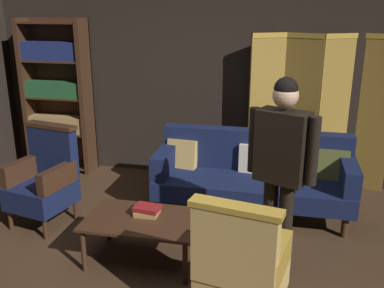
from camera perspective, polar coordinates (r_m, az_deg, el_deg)
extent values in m
plane|color=#3D2819|center=(3.88, -2.64, -17.14)|extent=(10.00, 10.00, 0.00)
cube|color=black|center=(5.64, 3.64, 9.43)|extent=(7.20, 0.10, 2.80)
cube|color=olive|center=(5.49, 9.59, 4.19)|extent=(0.41, 0.26, 1.90)
cube|color=#B78E33|center=(5.35, 10.11, 13.80)|extent=(0.42, 0.27, 0.06)
cube|color=olive|center=(5.52, 13.88, 3.99)|extent=(0.44, 0.20, 1.90)
cube|color=#B78E33|center=(5.38, 14.63, 13.54)|extent=(0.44, 0.21, 0.06)
cube|color=olive|center=(5.57, 18.15, 3.75)|extent=(0.42, 0.25, 1.90)
cube|color=#B78E33|center=(5.43, 19.10, 13.18)|extent=(0.42, 0.26, 0.06)
cube|color=olive|center=(5.67, 22.34, 3.53)|extent=(0.45, 0.16, 1.90)
cube|color=#B78E33|center=(5.54, 23.48, 12.77)|extent=(0.45, 0.17, 0.06)
cube|color=#382114|center=(6.37, -20.46, 5.90)|extent=(0.06, 0.32, 2.05)
cube|color=#382114|center=(5.97, -13.59, 5.77)|extent=(0.06, 0.32, 2.05)
cube|color=#382114|center=(6.29, -16.48, 6.14)|extent=(0.90, 0.02, 2.05)
cube|color=#382114|center=(6.42, -16.36, -2.59)|extent=(0.86, 0.30, 0.02)
cube|color=#382114|center=(6.27, -16.74, 1.54)|extent=(0.86, 0.30, 0.02)
cube|color=#9E7A47|center=(6.22, -16.92, 2.54)|extent=(0.78, 0.22, 0.21)
cube|color=#382114|center=(6.16, -17.14, 5.85)|extent=(0.86, 0.30, 0.02)
cube|color=#1E4C28|center=(6.12, -17.32, 6.84)|extent=(0.78, 0.22, 0.20)
cube|color=#382114|center=(6.08, -17.56, 10.29)|extent=(0.86, 0.30, 0.02)
cube|color=navy|center=(6.05, -17.77, 11.48)|extent=(0.78, 0.22, 0.24)
cube|color=#382114|center=(6.04, -18.00, 14.82)|extent=(0.86, 0.30, 0.02)
cylinder|color=#382114|center=(4.79, -4.08, -8.37)|extent=(0.07, 0.07, 0.22)
cylinder|color=#382114|center=(4.67, 19.28, -10.14)|extent=(0.07, 0.07, 0.22)
cylinder|color=#382114|center=(5.32, -2.26, -5.58)|extent=(0.07, 0.07, 0.22)
cylinder|color=#382114|center=(5.21, 18.58, -7.08)|extent=(0.07, 0.07, 0.22)
cube|color=#111938|center=(4.82, 7.85, -5.60)|extent=(2.10, 0.76, 0.20)
cube|color=#111938|center=(4.99, 8.31, -0.72)|extent=(2.10, 0.18, 0.46)
cube|color=#111938|center=(4.89, -3.55, -2.19)|extent=(0.16, 0.68, 0.26)
cube|color=#111938|center=(4.77, 19.79, -3.80)|extent=(0.16, 0.68, 0.26)
cube|color=tan|center=(5.03, -1.29, -1.34)|extent=(0.36, 0.21, 0.35)
cube|color=beige|center=(4.91, 8.17, -2.01)|extent=(0.35, 0.16, 0.34)
cube|color=#4C5123|center=(4.93, 17.83, -2.64)|extent=(0.35, 0.18, 0.35)
cylinder|color=#382114|center=(3.98, -13.96, -13.33)|extent=(0.04, 0.04, 0.39)
cylinder|color=#382114|center=(3.71, -0.89, -15.28)|extent=(0.04, 0.04, 0.39)
cylinder|color=#382114|center=(4.41, -10.88, -9.88)|extent=(0.04, 0.04, 0.39)
cylinder|color=#382114|center=(4.16, 0.84, -11.30)|extent=(0.04, 0.04, 0.39)
cube|color=#382114|center=(3.94, -6.48, -9.76)|extent=(1.00, 0.64, 0.03)
cylinder|color=#B78E33|center=(3.65, 3.99, -17.60)|extent=(0.04, 0.04, 0.22)
cube|color=tan|center=(3.28, 6.63, -17.33)|extent=(0.66, 0.66, 0.24)
cube|color=tan|center=(2.89, 5.54, -13.47)|extent=(0.57, 0.23, 0.54)
cube|color=#B78E33|center=(2.75, 5.72, -8.30)|extent=(0.61, 0.24, 0.04)
cube|color=#B78E33|center=(3.11, 11.16, -14.69)|extent=(0.18, 0.51, 0.22)
cube|color=#B78E33|center=(3.22, 2.59, -13.10)|extent=(0.18, 0.51, 0.22)
cylinder|color=#382114|center=(4.92, -22.58, -9.10)|extent=(0.04, 0.04, 0.22)
cylinder|color=#382114|center=(4.61, -18.58, -10.45)|extent=(0.04, 0.04, 0.22)
cylinder|color=#382114|center=(5.20, -18.91, -7.17)|extent=(0.04, 0.04, 0.22)
cylinder|color=#382114|center=(4.91, -14.95, -8.28)|extent=(0.04, 0.04, 0.22)
cube|color=#111938|center=(4.81, -19.03, -6.25)|extent=(0.67, 0.67, 0.24)
cube|color=#111938|center=(4.83, -17.65, -1.05)|extent=(0.57, 0.24, 0.54)
cube|color=#382114|center=(4.74, -17.98, 2.27)|extent=(0.61, 0.25, 0.04)
cube|color=#382114|center=(4.89, -21.36, -3.22)|extent=(0.19, 0.51, 0.22)
cube|color=#382114|center=(4.57, -17.12, -4.22)|extent=(0.19, 0.51, 0.22)
cylinder|color=black|center=(3.78, 11.97, -10.96)|extent=(0.12, 0.12, 0.86)
cylinder|color=black|center=(3.83, 10.02, -10.44)|extent=(0.12, 0.12, 0.86)
cube|color=maroon|center=(3.60, 11.43, -4.11)|extent=(0.36, 0.27, 0.09)
cube|color=black|center=(3.52, 11.68, -0.33)|extent=(0.45, 0.35, 0.58)
cube|color=white|center=(3.60, 12.43, 0.55)|extent=(0.13, 0.07, 0.41)
cube|color=maroon|center=(3.55, 12.71, 4.13)|extent=(0.09, 0.05, 0.04)
cylinder|color=black|center=(3.43, 15.49, -0.93)|extent=(0.09, 0.09, 0.54)
cylinder|color=black|center=(3.62, 8.08, 0.53)|extent=(0.09, 0.09, 0.54)
sphere|color=tan|center=(3.41, 12.11, 6.22)|extent=(0.20, 0.20, 0.20)
sphere|color=black|center=(3.40, 12.16, 7.04)|extent=(0.18, 0.18, 0.18)
cube|color=#9E7A47|center=(3.98, -5.86, -8.86)|extent=(0.21, 0.18, 0.04)
cube|color=maroon|center=(3.97, -5.88, -8.33)|extent=(0.24, 0.18, 0.04)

